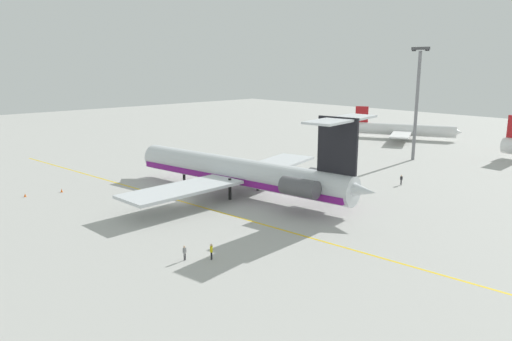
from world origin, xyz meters
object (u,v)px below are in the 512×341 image
airliner_far_left (406,130)px  light_mast (417,99)px  ground_crew_starboard (211,250)px  ground_crew_near_tail (185,251)px  safety_cone_nose (25,195)px  ground_crew_near_nose (205,155)px  ground_crew_portside (401,179)px  main_jetliner (244,172)px  safety_cone_wingtip (62,191)px

airliner_far_left → light_mast: size_ratio=1.15×
ground_crew_starboard → ground_crew_near_tail: bearing=-146.3°
ground_crew_near_tail → safety_cone_nose: ground_crew_near_tail is taller
ground_crew_near_nose → light_mast: 47.36m
airliner_far_left → ground_crew_starboard: 97.46m
airliner_far_left → light_mast: (16.96, -25.85, 10.70)m
ground_crew_near_nose → ground_crew_near_tail: 55.05m
ground_crew_portside → ground_crew_starboard: ground_crew_starboard is taller
ground_crew_near_nose → ground_crew_portside: ground_crew_portside is taller
airliner_far_left → ground_crew_near_tail: 99.03m
airliner_far_left → ground_crew_starboard: size_ratio=15.26×
main_jetliner → ground_crew_starboard: bearing=122.1°
ground_crew_near_nose → ground_crew_portside: size_ratio=0.96×
ground_crew_portside → light_mast: size_ratio=0.07×
ground_crew_starboard → airliner_far_left: bearing=91.5°
safety_cone_wingtip → light_mast: light_mast is taller
main_jetliner → ground_crew_portside: 28.12m
ground_crew_starboard → safety_cone_wingtip: size_ratio=3.31×
light_mast → safety_cone_nose: bearing=-109.6°
ground_crew_starboard → ground_crew_portside: bearing=77.8°
ground_crew_starboard → light_mast: bearing=85.0°
ground_crew_near_nose → ground_crew_portside: (40.87, 12.09, 0.05)m
main_jetliner → safety_cone_nose: bearing=40.5°
ground_crew_near_tail → ground_crew_starboard: size_ratio=0.91×
ground_crew_near_tail → safety_cone_nose: (-38.33, -4.30, -0.78)m
ground_crew_near_tail → ground_crew_portside: 46.70m
ground_crew_portside → light_mast: (-10.40, 22.06, 12.14)m
ground_crew_near_tail → ground_crew_portside: bearing=104.1°
safety_cone_nose → light_mast: bearing=70.4°
ground_crew_near_nose → safety_cone_nose: (4.52, -38.86, -0.81)m
ground_crew_portside → safety_cone_nose: 62.59m
airliner_far_left → safety_cone_wingtip: (-7.86, -93.49, -2.30)m
ground_crew_near_nose → ground_crew_near_tail: (42.85, -34.56, -0.03)m
main_jetliner → safety_cone_nose: main_jetliner is taller
safety_cone_nose → light_mast: (25.94, 73.01, 12.99)m
ground_crew_near_tail → ground_crew_portside: (-1.99, 46.65, 0.07)m
main_jetliner → safety_cone_nose: size_ratio=85.42×
main_jetliner → ground_crew_portside: main_jetliner is taller
airliner_far_left → safety_cone_wingtip: bearing=-120.9°
ground_crew_near_nose → light_mast: (30.46, 34.16, 12.19)m
ground_crew_near_nose → safety_cone_nose: bearing=141.2°
ground_crew_portside → main_jetliner: bearing=-37.1°
airliner_far_left → safety_cone_wingtip: size_ratio=50.57×
safety_cone_wingtip → ground_crew_starboard: bearing=1.7°
safety_cone_nose → safety_cone_wingtip: bearing=78.2°
airliner_far_left → ground_crew_starboard: bearing=-97.5°
main_jetliner → ground_crew_near_nose: size_ratio=27.50×
ground_crew_near_nose → light_mast: size_ratio=0.07×
ground_crew_near_tail → safety_cone_nose: size_ratio=3.03×
ground_crew_near_tail → safety_cone_wingtip: bearing=-170.0°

